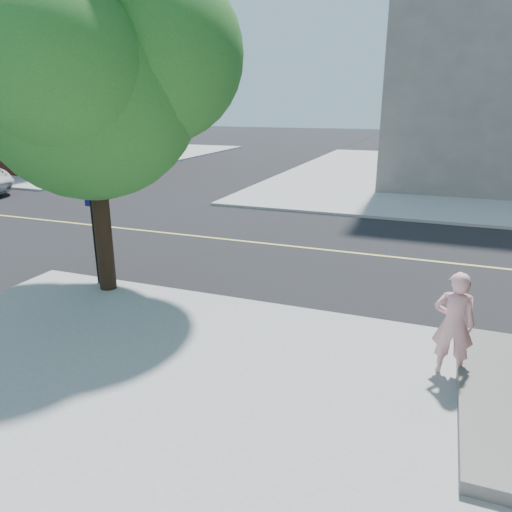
% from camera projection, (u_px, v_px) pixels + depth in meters
% --- Properties ---
extents(ground, '(140.00, 140.00, 0.00)m').
position_uv_depth(ground, '(85.00, 280.00, 11.87)').
color(ground, black).
rests_on(ground, ground).
extents(road_ew, '(140.00, 9.00, 0.01)m').
position_uv_depth(road_ew, '(178.00, 234.00, 15.87)').
color(road_ew, black).
rests_on(road_ew, ground).
extents(sidewalk_nw, '(26.00, 25.00, 0.12)m').
position_uv_depth(sidewalk_nw, '(31.00, 155.00, 38.83)').
color(sidewalk_nw, '#989898').
rests_on(sidewalk_nw, ground).
extents(church, '(15.20, 12.00, 14.40)m').
position_uv_depth(church, '(11.00, 53.00, 32.53)').
color(church, brown).
rests_on(church, sidewalk_nw).
extents(man_on_phone, '(0.61, 0.41, 1.66)m').
position_uv_depth(man_on_phone, '(454.00, 324.00, 7.32)').
color(man_on_phone, '#EEA9AB').
rests_on(man_on_phone, sidewalk_se).
extents(street_tree, '(5.63, 5.11, 7.47)m').
position_uv_depth(street_tree, '(92.00, 58.00, 9.52)').
color(street_tree, black).
rests_on(street_tree, sidewalk_se).
extents(signal_pole, '(3.68, 0.42, 4.16)m').
position_uv_depth(signal_pole, '(12.00, 131.00, 10.98)').
color(signal_pole, black).
rests_on(signal_pole, sidewalk_se).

